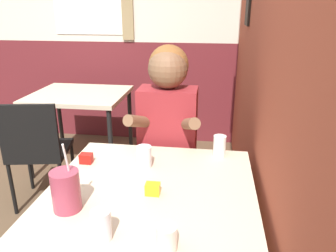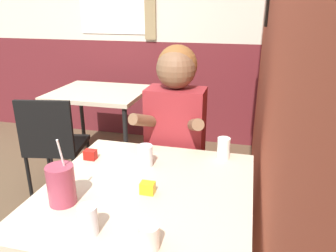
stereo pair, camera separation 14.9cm
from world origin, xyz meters
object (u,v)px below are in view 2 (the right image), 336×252
at_px(main_table, 147,202).
at_px(person_seated, 176,142).
at_px(background_table, 99,99).
at_px(cocktail_pitcher, 61,185).
at_px(chair_near_window, 53,142).

xyz_separation_m(main_table, person_seated, (-0.01, 0.62, 0.03)).
relative_size(main_table, person_seated, 0.73).
bearing_deg(background_table, cocktail_pitcher, -68.81).
distance_m(chair_near_window, cocktail_pitcher, 1.29).
bearing_deg(chair_near_window, person_seated, -23.21).
bearing_deg(cocktail_pitcher, person_seated, 70.80).
distance_m(main_table, person_seated, 0.62).
bearing_deg(main_table, background_table, 121.88).
bearing_deg(background_table, chair_near_window, -94.51).
height_order(background_table, cocktail_pitcher, cocktail_pitcher).
relative_size(chair_near_window, cocktail_pitcher, 3.02).
bearing_deg(person_seated, chair_near_window, 167.58).
height_order(person_seated, cocktail_pitcher, person_seated).
relative_size(main_table, chair_near_window, 1.08).
height_order(main_table, chair_near_window, chair_near_window).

